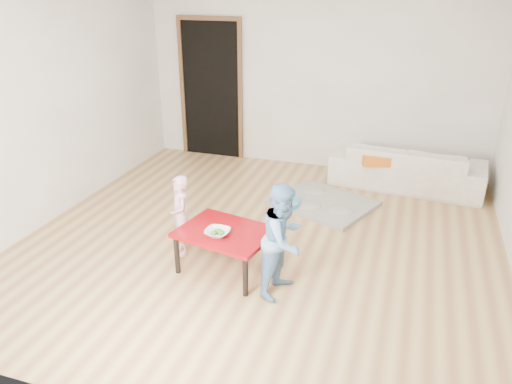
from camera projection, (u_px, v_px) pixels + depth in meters
The scene contains 13 objects.
floor at pixel (262, 240), 5.43m from camera, with size 5.00×5.00×0.01m, color #A17045.
back_wall at pixel (315, 78), 7.09m from camera, with size 5.00×0.02×2.60m, color white.
left_wall at pixel (52, 105), 5.63m from camera, with size 0.02×5.00×2.60m, color white.
doorway at pixel (212, 91), 7.64m from camera, with size 1.02×0.08×2.11m, color brown, non-canonical shape.
sofa at pixel (407, 166), 6.70m from camera, with size 1.98×0.77×0.58m, color white.
cushion at pixel (379, 158), 6.57m from camera, with size 0.47×0.42×0.12m, color orange.
red_table at pixel (226, 250), 4.79m from camera, with size 0.86×0.65×0.43m, color maroon, non-canonical shape.
bowl at pixel (217, 233), 4.61m from camera, with size 0.23×0.23×0.06m, color white.
broccoli at pixel (217, 233), 4.61m from camera, with size 0.12×0.12×0.06m, color #2D5919, non-canonical shape.
child_pink at pixel (180, 216), 5.02m from camera, with size 0.31×0.20×0.84m, color pink.
child_blue at pixel (284, 240), 4.36m from camera, with size 0.51×0.40×1.05m, color #5586C6.
basin at pixel (286, 205), 6.13m from camera, with size 0.36×0.36×0.11m, color #3295BE.
blanket at pixel (323, 203), 6.24m from camera, with size 1.13×0.95×0.06m, color #9B9989, non-canonical shape.
Camera 1 is at (1.43, -4.56, 2.64)m, focal length 35.00 mm.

